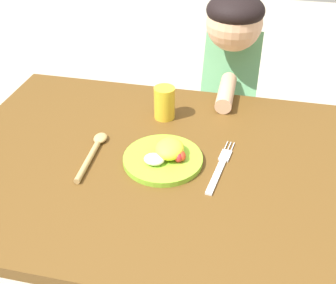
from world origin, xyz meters
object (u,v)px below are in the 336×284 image
Objects in this scene: fork at (220,168)px; drinking_cup at (164,103)px; person at (228,110)px; spoon at (93,151)px; plate at (165,156)px.

fork is 2.29× the size of drinking_cup.
fork is 0.29m from drinking_cup.
person is (0.17, 0.33, -0.19)m from drinking_cup.
plate is at bearing -89.65° from spoon.
drinking_cup is 0.42m from person.
person is at bearing 77.37° from plate.
spoon is 0.65m from person.
person is (0.32, 0.55, -0.15)m from spoon.
drinking_cup is at bearing -35.44° from spoon.
spoon is 0.21× the size of person.
drinking_cup is at bearing 50.56° from fork.
drinking_cup reaches higher than fork.
drinking_cup is (-0.05, 0.21, 0.03)m from plate.
person reaches higher than spoon.
person reaches higher than drinking_cup.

